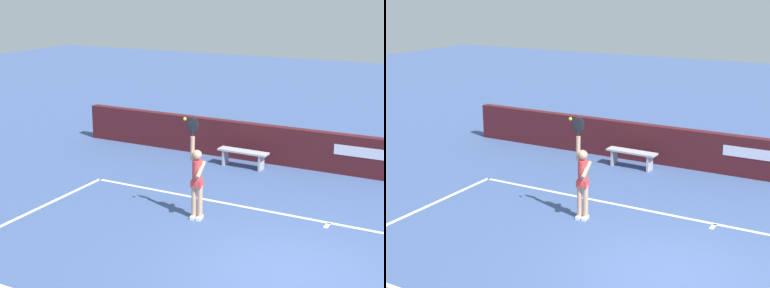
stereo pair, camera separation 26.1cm
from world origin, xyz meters
TOP-DOWN VIEW (x-y plane):
  - ground_plane at (0.00, 0.00)m, footprint 60.00×60.00m
  - court_lines at (0.00, -0.02)m, footprint 12.29×5.38m
  - back_wall at (0.00, 6.11)m, footprint 17.77×0.28m
  - tennis_player at (-2.63, 1.48)m, footprint 0.43×0.46m
  - tennis_ball at (-2.83, 1.33)m, footprint 0.07×0.07m
  - courtside_bench_near at (-3.18, 5.34)m, footprint 1.46×0.40m

SIDE VIEW (x-z plane):
  - ground_plane at x=0.00m, z-range 0.00..0.00m
  - court_lines at x=0.00m, z-range 0.00..0.00m
  - courtside_bench_near at x=-3.18m, z-range 0.12..0.61m
  - back_wall at x=0.00m, z-range 0.00..1.10m
  - tennis_player at x=-2.63m, z-range -0.20..2.07m
  - tennis_ball at x=-2.83m, z-range 2.21..2.28m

